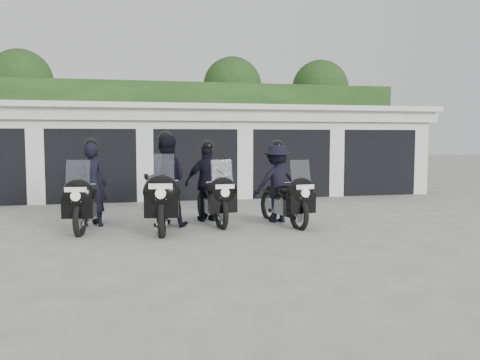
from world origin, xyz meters
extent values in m
plane|color=#A0A09B|center=(0.00, 0.00, 0.00)|extent=(80.00, 80.00, 0.00)
cube|color=white|center=(0.00, 8.50, 1.40)|extent=(16.00, 6.00, 2.80)
cube|color=white|center=(0.00, 8.30, 2.88)|extent=(16.40, 6.80, 0.16)
cube|color=white|center=(0.00, 5.25, 2.65)|extent=(16.40, 0.12, 0.40)
cube|color=black|center=(0.00, 5.48, 0.12)|extent=(16.00, 0.06, 0.24)
cube|color=white|center=(-4.65, 5.65, 1.40)|extent=(0.50, 0.50, 2.80)
cube|color=black|center=(-3.10, 6.70, 1.10)|extent=(2.60, 2.60, 2.20)
cube|color=white|center=(-3.10, 5.65, 2.50)|extent=(2.60, 0.50, 0.60)
cube|color=white|center=(-1.55, 5.65, 1.40)|extent=(0.50, 0.50, 2.80)
cube|color=black|center=(0.00, 6.70, 1.10)|extent=(2.60, 2.60, 2.20)
cube|color=white|center=(0.00, 5.65, 2.50)|extent=(2.60, 0.50, 0.60)
cube|color=white|center=(1.55, 5.65, 1.40)|extent=(0.50, 0.50, 2.80)
cube|color=black|center=(3.10, 6.70, 1.10)|extent=(2.60, 2.60, 2.20)
cube|color=white|center=(3.10, 5.65, 2.50)|extent=(2.60, 0.50, 0.60)
cube|color=white|center=(4.65, 5.65, 1.40)|extent=(0.50, 0.50, 2.80)
cube|color=black|center=(6.20, 6.70, 1.10)|extent=(2.60, 2.60, 2.20)
cube|color=white|center=(6.20, 5.65, 2.50)|extent=(2.60, 0.50, 0.60)
cube|color=white|center=(7.75, 5.65, 1.40)|extent=(0.50, 0.50, 2.80)
cube|color=#183714|center=(0.00, 12.50, 2.15)|extent=(20.00, 2.00, 4.30)
sphere|color=#183714|center=(-6.50, 14.00, 4.40)|extent=(2.80, 2.80, 2.80)
cylinder|color=black|center=(-6.50, 14.00, 1.65)|extent=(0.24, 0.24, 3.30)
sphere|color=#183714|center=(3.00, 14.00, 4.40)|extent=(2.80, 2.80, 2.80)
cylinder|color=black|center=(3.00, 14.00, 1.65)|extent=(0.24, 0.24, 3.30)
sphere|color=#183714|center=(7.50, 14.00, 4.40)|extent=(2.80, 2.80, 2.80)
cylinder|color=black|center=(7.50, 14.00, 1.65)|extent=(0.24, 0.24, 3.30)
torus|color=black|center=(-3.06, 0.32, 0.32)|extent=(0.24, 0.77, 0.76)
torus|color=black|center=(-2.81, 1.81, 0.32)|extent=(0.24, 0.77, 0.76)
cube|color=#9D9DA2|center=(-2.93, 1.09, 0.40)|extent=(0.37, 0.61, 0.34)
cube|color=black|center=(-2.93, 1.07, 0.23)|extent=(0.31, 1.36, 0.06)
ellipsoid|color=black|center=(-2.96, 0.91, 0.75)|extent=(0.44, 0.65, 0.30)
cube|color=black|center=(-2.88, 1.36, 0.78)|extent=(0.37, 0.61, 0.10)
ellipsoid|color=black|center=(-3.07, 0.24, 0.82)|extent=(0.71, 0.45, 0.63)
cube|color=black|center=(-3.07, 0.24, 0.58)|extent=(0.64, 0.33, 0.42)
cube|color=#B2BFC6|center=(-3.07, 0.27, 1.24)|extent=(0.47, 0.20, 0.53)
cylinder|color=silver|center=(-3.04, 0.45, 1.01)|extent=(0.58, 0.13, 0.03)
cube|color=white|center=(-3.10, 0.06, 0.94)|extent=(0.42, 0.09, 0.09)
cube|color=white|center=(-3.10, 0.09, 0.75)|extent=(0.19, 0.05, 0.10)
imported|color=black|center=(-2.88, 1.38, 0.92)|extent=(0.74, 0.55, 1.84)
sphere|color=black|center=(-2.88, 1.38, 1.78)|extent=(0.28, 0.28, 0.28)
torus|color=black|center=(-1.48, -0.15, 0.35)|extent=(0.25, 0.84, 0.83)
torus|color=black|center=(-1.24, 1.47, 0.35)|extent=(0.25, 0.84, 0.83)
cube|color=#9D9DA2|center=(-1.36, 0.68, 0.43)|extent=(0.38, 0.66, 0.36)
cube|color=black|center=(-1.36, 0.66, 0.25)|extent=(0.31, 1.47, 0.07)
ellipsoid|color=black|center=(-1.38, 0.49, 0.82)|extent=(0.46, 0.70, 0.33)
cube|color=black|center=(-1.31, 0.97, 0.84)|extent=(0.38, 0.66, 0.11)
ellipsoid|color=black|center=(-1.49, -0.24, 0.88)|extent=(0.76, 0.48, 0.68)
cube|color=black|center=(-1.49, -0.24, 0.62)|extent=(0.69, 0.34, 0.45)
cube|color=#B2BFC6|center=(-1.49, -0.20, 1.34)|extent=(0.51, 0.20, 0.58)
cylinder|color=silver|center=(-1.46, -0.01, 1.09)|extent=(0.63, 0.13, 0.03)
cube|color=white|center=(-1.52, -0.43, 1.02)|extent=(0.45, 0.08, 0.10)
cube|color=white|center=(-1.52, -0.39, 0.82)|extent=(0.20, 0.05, 0.11)
imported|color=black|center=(-1.31, 1.00, 0.99)|extent=(1.07, 0.89, 1.99)
sphere|color=black|center=(-1.31, 1.00, 1.93)|extent=(0.31, 0.31, 0.31)
torus|color=black|center=(-0.18, 0.46, 0.32)|extent=(0.20, 0.76, 0.75)
torus|color=black|center=(-0.34, 1.93, 0.32)|extent=(0.20, 0.76, 0.75)
cube|color=#9D9DA2|center=(-0.26, 1.21, 0.39)|extent=(0.33, 0.59, 0.33)
cube|color=black|center=(-0.26, 1.19, 0.23)|extent=(0.23, 1.34, 0.06)
ellipsoid|color=black|center=(-0.24, 1.04, 0.74)|extent=(0.40, 0.62, 0.30)
cube|color=black|center=(-0.29, 1.48, 0.76)|extent=(0.33, 0.59, 0.10)
ellipsoid|color=black|center=(-0.17, 0.38, 0.80)|extent=(0.68, 0.41, 0.62)
cube|color=black|center=(-0.17, 0.38, 0.56)|extent=(0.62, 0.29, 0.41)
cube|color=#B2BFC6|center=(-0.17, 0.41, 1.21)|extent=(0.46, 0.17, 0.52)
cylinder|color=silver|center=(-0.19, 0.58, 0.99)|extent=(0.57, 0.09, 0.03)
cube|color=white|center=(-0.15, 0.21, 0.92)|extent=(0.41, 0.06, 0.09)
cube|color=white|center=(-0.15, 0.24, 0.74)|extent=(0.19, 0.04, 0.10)
imported|color=black|center=(-0.30, 1.50, 0.90)|extent=(1.12, 0.72, 1.80)
sphere|color=black|center=(-0.30, 1.50, 1.74)|extent=(0.28, 0.28, 0.28)
torus|color=black|center=(1.41, 0.00, 0.32)|extent=(0.23, 0.76, 0.75)
torus|color=black|center=(1.17, 1.46, 0.32)|extent=(0.23, 0.76, 0.75)
cube|color=#9D9DA2|center=(1.28, 0.75, 0.39)|extent=(0.35, 0.60, 0.33)
cube|color=black|center=(1.29, 0.73, 0.23)|extent=(0.30, 1.33, 0.06)
ellipsoid|color=black|center=(1.31, 0.58, 0.74)|extent=(0.42, 0.64, 0.30)
cube|color=black|center=(1.24, 1.02, 0.76)|extent=(0.35, 0.60, 0.10)
ellipsoid|color=black|center=(1.42, -0.08, 0.80)|extent=(0.69, 0.44, 0.62)
cube|color=black|center=(1.42, -0.08, 0.56)|extent=(0.62, 0.32, 0.41)
cube|color=#B2BFC6|center=(1.41, -0.05, 1.21)|extent=(0.47, 0.19, 0.52)
cylinder|color=silver|center=(1.39, 0.12, 0.99)|extent=(0.57, 0.12, 0.03)
cube|color=white|center=(1.45, -0.25, 0.92)|extent=(0.41, 0.08, 0.09)
cube|color=white|center=(1.44, -0.22, 0.74)|extent=(0.18, 0.04, 0.10)
imported|color=black|center=(1.24, 1.04, 0.90)|extent=(1.25, 0.78, 1.80)
sphere|color=black|center=(1.24, 1.04, 1.75)|extent=(0.28, 0.28, 0.28)
camera|label=1|loc=(-2.22, -10.07, 1.94)|focal=38.00mm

